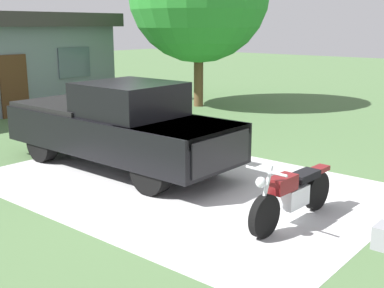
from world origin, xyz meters
The scene contains 4 objects.
ground_plane centered at (0.00, 0.00, 0.00)m, with size 80.00×80.00×0.00m, color #4C6C40.
driveway_pad centered at (0.00, 0.00, 0.00)m, with size 5.36×7.71×0.01m, color #BDBDBD.
motorcycle centered at (-0.30, -2.62, 0.47)m, with size 2.21×0.70×1.09m.
pickup_truck centered at (0.06, 1.88, 0.95)m, with size 2.02×5.64×1.90m.
Camera 1 is at (-6.91, -6.07, 3.07)m, focal length 45.79 mm.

